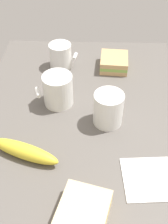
{
  "coord_description": "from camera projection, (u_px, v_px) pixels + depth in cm",
  "views": [
    {
      "loc": [
        59.81,
        2.0,
        61.71
      ],
      "look_at": [
        0.0,
        0.0,
        5.0
      ],
      "focal_mm": 45.99,
      "sensor_mm": 36.0,
      "label": 1
    }
  ],
  "objects": [
    {
      "name": "coffee_mug_spare",
      "position": [
        58.0,
        90.0,
        0.86
      ],
      "size": [
        8.99,
        11.5,
        10.03
      ],
      "color": "white",
      "rests_on": "tabletop"
    },
    {
      "name": "sandwich_main",
      "position": [
        83.0,
        213.0,
        0.61
      ],
      "size": [
        13.72,
        12.9,
        4.4
      ],
      "color": "beige",
      "rests_on": "tabletop"
    },
    {
      "name": "coffee_mug_black",
      "position": [
        108.0,
        108.0,
        0.8
      ],
      "size": [
        10.64,
        8.4,
        10.0
      ],
      "color": "white",
      "rests_on": "tabletop"
    },
    {
      "name": "coffee_mug_milky",
      "position": [
        61.0,
        55.0,
        1.01
      ],
      "size": [
        7.78,
        10.0,
        8.79
      ],
      "color": "white",
      "rests_on": "tabletop"
    },
    {
      "name": "banana",
      "position": [
        24.0,
        151.0,
        0.73
      ],
      "size": [
        10.46,
        19.48,
        4.13
      ],
      "color": "yellow",
      "rests_on": "tabletop"
    },
    {
      "name": "paper_napkin",
      "position": [
        149.0,
        179.0,
        0.69
      ],
      "size": [
        13.49,
        13.49,
        0.3
      ],
      "primitive_type": "cube",
      "rotation": [
        0.0,
        0.0,
        0.08
      ],
      "color": "white",
      "rests_on": "tabletop"
    },
    {
      "name": "sandwich_side",
      "position": [
        114.0,
        62.0,
        1.02
      ],
      "size": [
        11.24,
        10.26,
        4.4
      ],
      "color": "tan",
      "rests_on": "tabletop"
    },
    {
      "name": "tabletop",
      "position": [
        84.0,
        122.0,
        0.85
      ],
      "size": [
        90.0,
        64.0,
        2.0
      ],
      "primitive_type": "cube",
      "color": "#5B5651",
      "rests_on": "ground"
    }
  ]
}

